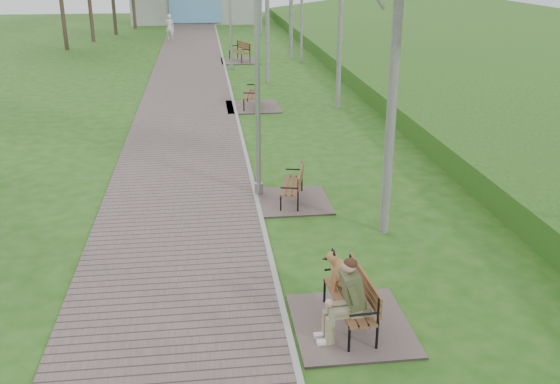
{
  "coord_description": "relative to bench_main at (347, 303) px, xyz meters",
  "views": [
    {
      "loc": [
        -1.09,
        -2.54,
        5.31
      ],
      "look_at": [
        0.26,
        8.43,
        1.07
      ],
      "focal_mm": 40.0,
      "sensor_mm": 36.0,
      "label": 1
    }
  ],
  "objects": [
    {
      "name": "embankment",
      "position": [
        11.11,
        14.63,
        -0.43
      ],
      "size": [
        14.0,
        70.0,
        1.6
      ],
      "primitive_type": "cube",
      "color": "#48792B",
      "rests_on": "ground"
    },
    {
      "name": "walkway",
      "position": [
        -2.64,
        16.13,
        -0.41
      ],
      "size": [
        3.5,
        67.0,
        0.04
      ],
      "primitive_type": "cube",
      "color": "#635350",
      "rests_on": "ground"
    },
    {
      "name": "pedestrian_near",
      "position": [
        -4.02,
        34.41,
        0.39
      ],
      "size": [
        0.69,
        0.56,
        1.64
      ],
      "primitive_type": "imported",
      "rotation": [
        0.0,
        0.0,
        2.83
      ],
      "color": "silver",
      "rests_on": "ground"
    },
    {
      "name": "bench_third",
      "position": [
        -0.24,
        14.63,
        -0.2
      ],
      "size": [
        1.95,
        2.16,
        1.19
      ],
      "color": "#635350",
      "rests_on": "ground"
    },
    {
      "name": "lamp_post_third",
      "position": [
        -0.58,
        22.82,
        2.0
      ],
      "size": [
        0.2,
        0.2,
        5.2
      ],
      "color": "#979A9F",
      "rests_on": "ground"
    },
    {
      "name": "lamp_post_second",
      "position": [
        -0.8,
        5.71,
        1.94
      ],
      "size": [
        0.2,
        0.2,
        5.07
      ],
      "color": "#979A9F",
      "rests_on": "ground"
    },
    {
      "name": "bench_main",
      "position": [
        0.0,
        0.0,
        0.0
      ],
      "size": [
        1.75,
        1.95,
        1.53
      ],
      "color": "#635350",
      "rests_on": "ground"
    },
    {
      "name": "bench_second",
      "position": [
        -0.09,
        5.18,
        -0.25
      ],
      "size": [
        1.61,
        1.79,
        0.99
      ],
      "color": "#635350",
      "rests_on": "ground"
    },
    {
      "name": "kerb",
      "position": [
        -0.89,
        16.13,
        -0.4
      ],
      "size": [
        0.1,
        67.0,
        0.05
      ],
      "primitive_type": "cube",
      "color": "#999993",
      "rests_on": "ground"
    },
    {
      "name": "bench_far",
      "position": [
        -0.04,
        25.13,
        -0.2
      ],
      "size": [
        2.01,
        2.23,
        1.23
      ],
      "color": "#635350",
      "rests_on": "ground"
    }
  ]
}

